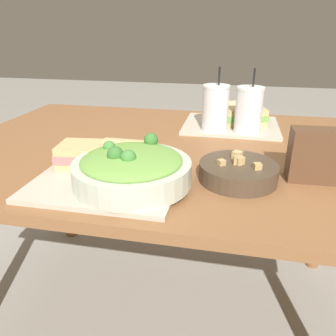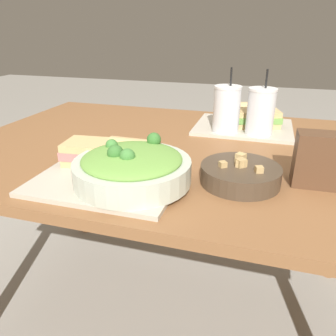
% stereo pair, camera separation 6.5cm
% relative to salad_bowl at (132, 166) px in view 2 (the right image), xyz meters
% --- Properties ---
extents(ground_plane, '(12.00, 12.00, 0.00)m').
position_rel_salad_bowl_xyz_m(ground_plane, '(0.02, 0.33, -0.81)').
color(ground_plane, gray).
extents(dining_table, '(1.46, 1.01, 0.76)m').
position_rel_salad_bowl_xyz_m(dining_table, '(0.02, 0.33, -0.14)').
color(dining_table, brown).
rests_on(dining_table, ground_plane).
extents(tray_near, '(0.37, 0.30, 0.01)m').
position_rel_salad_bowl_xyz_m(tray_near, '(-0.07, 0.01, -0.05)').
color(tray_near, '#BCB29E').
rests_on(tray_near, dining_table).
extents(tray_far, '(0.37, 0.30, 0.01)m').
position_rel_salad_bowl_xyz_m(tray_far, '(0.22, 0.59, -0.05)').
color(tray_far, '#BCB29E').
rests_on(tray_far, dining_table).
extents(salad_bowl, '(0.29, 0.29, 0.10)m').
position_rel_salad_bowl_xyz_m(salad_bowl, '(0.00, 0.00, 0.00)').
color(salad_bowl, beige).
rests_on(salad_bowl, tray_near).
extents(soup_bowl, '(0.20, 0.20, 0.07)m').
position_rel_salad_bowl_xyz_m(soup_bowl, '(0.26, 0.09, -0.03)').
color(soup_bowl, '#473828').
rests_on(soup_bowl, dining_table).
extents(sandwich_near, '(0.16, 0.12, 0.06)m').
position_rel_salad_bowl_xyz_m(sandwich_near, '(-0.16, 0.08, -0.01)').
color(sandwich_near, tan).
rests_on(sandwich_near, tray_near).
extents(baguette_near, '(0.15, 0.07, 0.07)m').
position_rel_salad_bowl_xyz_m(baguette_near, '(-0.04, 0.12, -0.01)').
color(baguette_near, tan).
rests_on(baguette_near, tray_near).
extents(sandwich_far, '(0.19, 0.15, 0.06)m').
position_rel_salad_bowl_xyz_m(sandwich_far, '(0.27, 0.60, -0.01)').
color(sandwich_far, tan).
rests_on(sandwich_far, tray_far).
extents(baguette_far, '(0.15, 0.11, 0.07)m').
position_rel_salad_bowl_xyz_m(baguette_far, '(0.23, 0.71, -0.01)').
color(baguette_far, tan).
rests_on(baguette_far, tray_far).
extents(drink_cup_dark, '(0.10, 0.10, 0.23)m').
position_rel_salad_bowl_xyz_m(drink_cup_dark, '(0.17, 0.50, 0.04)').
color(drink_cup_dark, silver).
rests_on(drink_cup_dark, tray_far).
extents(drink_cup_red, '(0.10, 0.10, 0.23)m').
position_rel_salad_bowl_xyz_m(drink_cup_red, '(0.28, 0.50, 0.04)').
color(drink_cup_red, silver).
rests_on(drink_cup_red, tray_far).
extents(chip_bag, '(0.12, 0.07, 0.14)m').
position_rel_salad_bowl_xyz_m(chip_bag, '(0.44, 0.14, 0.02)').
color(chip_bag, brown).
rests_on(chip_bag, dining_table).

